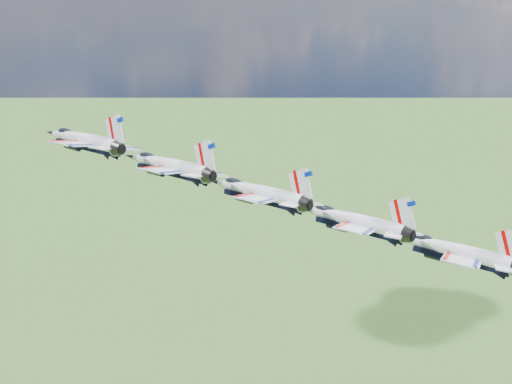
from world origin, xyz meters
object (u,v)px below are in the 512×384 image
jet_0 (82,140)px  jet_3 (351,220)px  jet_1 (166,165)px  jet_4 (452,250)px  jet_2 (256,192)px

jet_0 → jet_3: size_ratio=1.00×
jet_0 → jet_1: 12.72m
jet_1 → jet_3: 25.45m
jet_4 → jet_0: bearing=113.5°
jet_3 → jet_2: bearing=113.5°
jet_0 → jet_1: bearing=-66.5°
jet_1 → jet_2: bearing=-66.5°
jet_3 → jet_4: 12.72m
jet_0 → jet_1: jet_0 is taller
jet_4 → jet_1: bearing=113.5°
jet_0 → jet_2: 25.45m
jet_1 → jet_2: size_ratio=1.00×
jet_2 → jet_3: 12.72m
jet_1 → jet_3: (17.96, -17.22, -5.33)m
jet_2 → jet_3: size_ratio=1.00×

